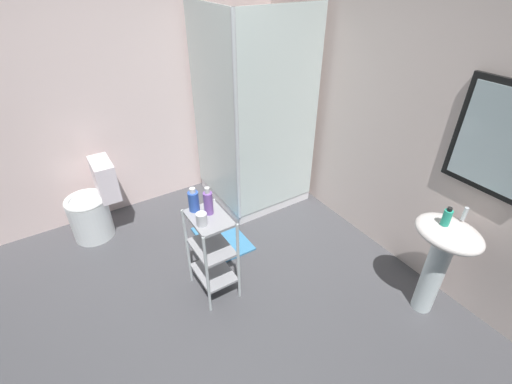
{
  "coord_description": "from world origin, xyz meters",
  "views": [
    {
      "loc": [
        1.65,
        -0.56,
        2.3
      ],
      "look_at": [
        -0.09,
        0.54,
        0.93
      ],
      "focal_mm": 24.95,
      "sensor_mm": 36.0,
      "label": 1
    }
  ],
  "objects_px": {
    "conditioner_bottle_purple": "(208,202)",
    "shower_stall": "(251,162)",
    "bath_mat": "(222,239)",
    "shampoo_bottle_blue": "(194,201)",
    "rinse_cup": "(202,219)",
    "storage_cart": "(212,249)",
    "toilet": "(94,207)",
    "hand_soap_bottle": "(447,217)",
    "pedestal_sink": "(442,251)"
  },
  "relations": [
    {
      "from": "hand_soap_bottle",
      "to": "toilet",
      "type": "bearing_deg",
      "value": -139.72
    },
    {
      "from": "hand_soap_bottle",
      "to": "bath_mat",
      "type": "relative_size",
      "value": 0.23
    },
    {
      "from": "pedestal_sink",
      "to": "shower_stall",
      "type": "bearing_deg",
      "value": -170.17
    },
    {
      "from": "shower_stall",
      "to": "storage_cart",
      "type": "xyz_separation_m",
      "value": [
        0.96,
        -0.94,
        -0.03
      ]
    },
    {
      "from": "pedestal_sink",
      "to": "hand_soap_bottle",
      "type": "distance_m",
      "value": 0.3
    },
    {
      "from": "hand_soap_bottle",
      "to": "bath_mat",
      "type": "xyz_separation_m",
      "value": [
        -1.5,
        -0.92,
        -0.86
      ]
    },
    {
      "from": "shampoo_bottle_blue",
      "to": "shower_stall",
      "type": "bearing_deg",
      "value": 129.84
    },
    {
      "from": "toilet",
      "to": "conditioner_bottle_purple",
      "type": "height_order",
      "value": "conditioner_bottle_purple"
    },
    {
      "from": "pedestal_sink",
      "to": "shampoo_bottle_blue",
      "type": "bearing_deg",
      "value": -131.1
    },
    {
      "from": "shower_stall",
      "to": "rinse_cup",
      "type": "distance_m",
      "value": 1.47
    },
    {
      "from": "hand_soap_bottle",
      "to": "bath_mat",
      "type": "distance_m",
      "value": 1.96
    },
    {
      "from": "conditioner_bottle_purple",
      "to": "shower_stall",
      "type": "bearing_deg",
      "value": 135.04
    },
    {
      "from": "conditioner_bottle_purple",
      "to": "rinse_cup",
      "type": "bearing_deg",
      "value": -46.6
    },
    {
      "from": "conditioner_bottle_purple",
      "to": "bath_mat",
      "type": "relative_size",
      "value": 0.37
    },
    {
      "from": "shower_stall",
      "to": "toilet",
      "type": "distance_m",
      "value": 1.61
    },
    {
      "from": "bath_mat",
      "to": "pedestal_sink",
      "type": "bearing_deg",
      "value": 31.77
    },
    {
      "from": "shampoo_bottle_blue",
      "to": "bath_mat",
      "type": "relative_size",
      "value": 0.32
    },
    {
      "from": "pedestal_sink",
      "to": "storage_cart",
      "type": "distance_m",
      "value": 1.66
    },
    {
      "from": "shower_stall",
      "to": "rinse_cup",
      "type": "relative_size",
      "value": 21.08
    },
    {
      "from": "toilet",
      "to": "storage_cart",
      "type": "relative_size",
      "value": 1.03
    },
    {
      "from": "toilet",
      "to": "hand_soap_bottle",
      "type": "xyz_separation_m",
      "value": [
        2.24,
        1.89,
        0.56
      ]
    },
    {
      "from": "toilet",
      "to": "storage_cart",
      "type": "distance_m",
      "value": 1.4
    },
    {
      "from": "hand_soap_bottle",
      "to": "conditioner_bottle_purple",
      "type": "xyz_separation_m",
      "value": [
        -1.04,
        -1.23,
        -0.04
      ]
    },
    {
      "from": "shower_stall",
      "to": "rinse_cup",
      "type": "height_order",
      "value": "shower_stall"
    },
    {
      "from": "toilet",
      "to": "bath_mat",
      "type": "xyz_separation_m",
      "value": [
        0.73,
        0.97,
        -0.31
      ]
    },
    {
      "from": "pedestal_sink",
      "to": "hand_soap_bottle",
      "type": "xyz_separation_m",
      "value": [
        -0.04,
        -0.03,
        0.29
      ]
    },
    {
      "from": "storage_cart",
      "to": "conditioner_bottle_purple",
      "type": "bearing_deg",
      "value": 150.21
    },
    {
      "from": "rinse_cup",
      "to": "bath_mat",
      "type": "xyz_separation_m",
      "value": [
        -0.56,
        0.41,
        -0.78
      ]
    },
    {
      "from": "shampoo_bottle_blue",
      "to": "rinse_cup",
      "type": "height_order",
      "value": "shampoo_bottle_blue"
    },
    {
      "from": "pedestal_sink",
      "to": "conditioner_bottle_purple",
      "type": "xyz_separation_m",
      "value": [
        -1.07,
        -1.26,
        0.26
      ]
    },
    {
      "from": "rinse_cup",
      "to": "bath_mat",
      "type": "distance_m",
      "value": 1.04
    },
    {
      "from": "hand_soap_bottle",
      "to": "conditioner_bottle_purple",
      "type": "relative_size",
      "value": 0.62
    },
    {
      "from": "conditioner_bottle_purple",
      "to": "storage_cart",
      "type": "bearing_deg",
      "value": -29.79
    },
    {
      "from": "storage_cart",
      "to": "bath_mat",
      "type": "xyz_separation_m",
      "value": [
        -0.51,
        0.33,
        -0.43
      ]
    },
    {
      "from": "shower_stall",
      "to": "rinse_cup",
      "type": "bearing_deg",
      "value": -45.11
    },
    {
      "from": "conditioner_bottle_purple",
      "to": "shampoo_bottle_blue",
      "type": "distance_m",
      "value": 0.12
    },
    {
      "from": "hand_soap_bottle",
      "to": "shampoo_bottle_blue",
      "type": "xyz_separation_m",
      "value": [
        -1.13,
        -1.31,
        -0.05
      ]
    },
    {
      "from": "hand_soap_bottle",
      "to": "shampoo_bottle_blue",
      "type": "bearing_deg",
      "value": -130.87
    },
    {
      "from": "toilet",
      "to": "hand_soap_bottle",
      "type": "distance_m",
      "value": 2.98
    },
    {
      "from": "conditioner_bottle_purple",
      "to": "bath_mat",
      "type": "xyz_separation_m",
      "value": [
        -0.47,
        0.31,
        -0.83
      ]
    },
    {
      "from": "shower_stall",
      "to": "hand_soap_bottle",
      "type": "xyz_separation_m",
      "value": [
        1.96,
        0.32,
        0.41
      ]
    },
    {
      "from": "storage_cart",
      "to": "shampoo_bottle_blue",
      "type": "bearing_deg",
      "value": -159.57
    },
    {
      "from": "pedestal_sink",
      "to": "rinse_cup",
      "type": "height_order",
      "value": "rinse_cup"
    },
    {
      "from": "toilet",
      "to": "storage_cart",
      "type": "xyz_separation_m",
      "value": [
        1.24,
        0.64,
        0.12
      ]
    },
    {
      "from": "toilet",
      "to": "shower_stall",
      "type": "bearing_deg",
      "value": 80.0
    },
    {
      "from": "shower_stall",
      "to": "shampoo_bottle_blue",
      "type": "xyz_separation_m",
      "value": [
        0.83,
        -0.99,
        0.36
      ]
    },
    {
      "from": "shampoo_bottle_blue",
      "to": "bath_mat",
      "type": "bearing_deg",
      "value": 134.27
    },
    {
      "from": "storage_cart",
      "to": "hand_soap_bottle",
      "type": "xyz_separation_m",
      "value": [
        1.0,
        1.26,
        0.43
      ]
    },
    {
      "from": "storage_cart",
      "to": "pedestal_sink",
      "type": "bearing_deg",
      "value": 51.26
    },
    {
      "from": "conditioner_bottle_purple",
      "to": "bath_mat",
      "type": "bearing_deg",
      "value": 146.39
    }
  ]
}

